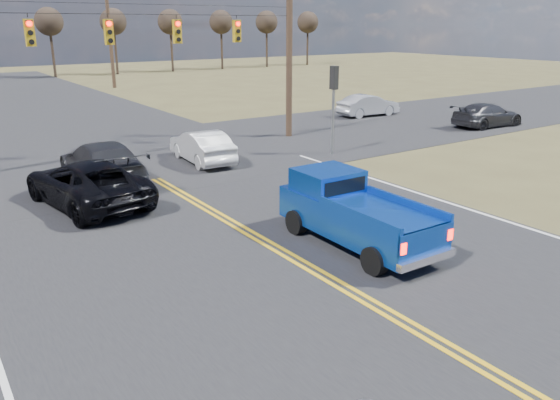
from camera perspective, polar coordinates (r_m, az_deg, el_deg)
ground at (r=10.52m, az=18.40°, el=-15.27°), size 160.00×160.00×0.00m
road_main at (r=17.66m, az=-7.96°, el=-0.78°), size 14.00×120.00×0.02m
road_cross at (r=24.83m, az=-16.33°, el=4.12°), size 120.00×12.00×0.02m
signal_gantry at (r=24.16m, az=-16.08°, el=15.95°), size 19.60×4.83×10.00m
utility_poles at (r=23.25m, az=-16.66°, el=16.26°), size 19.60×58.32×10.00m
treeline at (r=32.85m, az=-22.49°, el=16.78°), size 87.00×117.80×7.40m
pickup_truck at (r=14.48m, az=7.65°, el=-1.30°), size 1.98×4.85×1.81m
black_suv at (r=18.60m, az=-19.55°, el=1.69°), size 3.22×5.63×1.48m
white_car_queue at (r=23.40m, az=-8.17°, el=5.57°), size 1.75×4.23×1.36m
dgrey_car_queue at (r=21.03m, az=-18.09°, el=3.73°), size 2.34×5.41×1.55m
cross_car_east_near at (r=35.73m, az=9.20°, el=9.74°), size 1.67×4.21×1.36m
cross_car_east_far at (r=33.67m, az=20.87°, el=8.29°), size 2.19×4.70×1.33m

